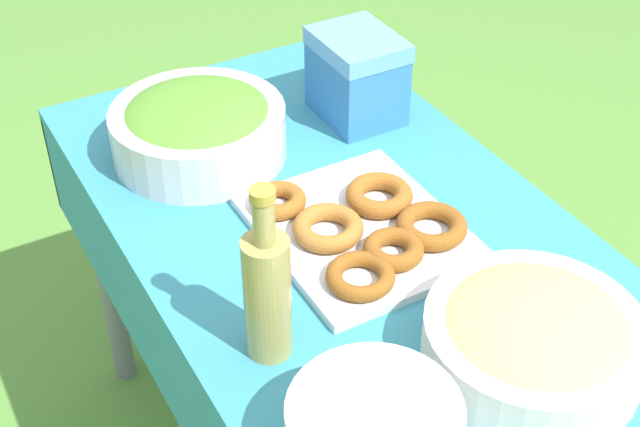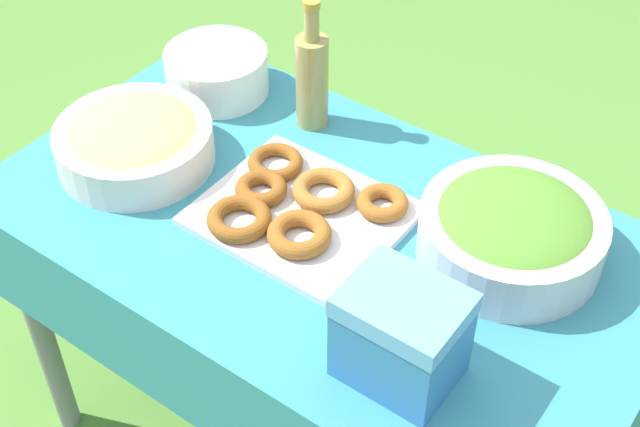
{
  "view_description": "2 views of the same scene",
  "coord_description": "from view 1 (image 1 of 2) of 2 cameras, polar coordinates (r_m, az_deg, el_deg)",
  "views": [
    {
      "loc": [
        -1.01,
        0.61,
        1.69
      ],
      "look_at": [
        -0.02,
        0.05,
        0.81
      ],
      "focal_mm": 50.0,
      "sensor_mm": 36.0,
      "label": 1
    },
    {
      "loc": [
        0.68,
        -0.95,
        1.87
      ],
      "look_at": [
        0.03,
        -0.05,
        0.84
      ],
      "focal_mm": 50.0,
      "sensor_mm": 36.0,
      "label": 2
    }
  ],
  "objects": [
    {
      "name": "pasta_bowl",
      "position": [
        1.26,
        13.53,
        -7.76
      ],
      "size": [
        0.31,
        0.31,
        0.1
      ],
      "color": "silver",
      "rests_on": "picnic_table"
    },
    {
      "name": "salad_bowl",
      "position": [
        1.65,
        -7.79,
        5.52
      ],
      "size": [
        0.32,
        0.32,
        0.12
      ],
      "color": "silver",
      "rests_on": "picnic_table"
    },
    {
      "name": "cooler_box",
      "position": [
        1.74,
        2.38,
        8.77
      ],
      "size": [
        0.18,
        0.14,
        0.17
      ],
      "color": "#3372B7",
      "rests_on": "picnic_table"
    },
    {
      "name": "picnic_table",
      "position": [
        1.58,
        1.43,
        -3.89
      ],
      "size": [
        1.23,
        0.7,
        0.75
      ],
      "color": "teal",
      "rests_on": "ground_plane"
    },
    {
      "name": "donut_platter",
      "position": [
        1.46,
        2.75,
        -0.96
      ],
      "size": [
        0.36,
        0.32,
        0.05
      ],
      "color": "silver",
      "rests_on": "picnic_table"
    },
    {
      "name": "olive_oil_bottle",
      "position": [
        1.21,
        -3.4,
        -5.0
      ],
      "size": [
        0.07,
        0.07,
        0.28
      ],
      "color": "#998E4C",
      "rests_on": "picnic_table"
    }
  ]
}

